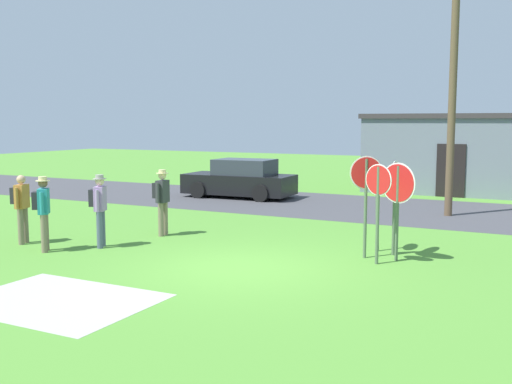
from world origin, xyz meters
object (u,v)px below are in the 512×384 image
(stop_sign_leaning_left, at_px, (398,194))
(person_in_blue, at_px, (99,205))
(person_near_signs, at_px, (43,208))
(stop_sign_rear_left, at_px, (366,189))
(person_on_left, at_px, (162,197))
(person_with_sunhat, at_px, (21,204))
(utility_pole, at_px, (453,83))
(stop_sign_rear_right, at_px, (378,197))
(stop_sign_low_front, at_px, (378,194))
(stop_sign_tallest, at_px, (395,191))
(parked_car_on_street, at_px, (240,180))

(stop_sign_leaning_left, xyz_separation_m, person_in_blue, (-6.62, -1.84, -0.44))
(person_in_blue, distance_m, person_near_signs, 1.26)
(stop_sign_rear_left, height_order, person_on_left, stop_sign_rear_left)
(stop_sign_rear_left, distance_m, person_with_sunhat, 8.28)
(stop_sign_rear_left, distance_m, person_near_signs, 7.32)
(utility_pole, bearing_deg, stop_sign_leaning_left, -89.38)
(stop_sign_leaning_left, xyz_separation_m, stop_sign_rear_right, (-0.29, -0.50, -0.04))
(stop_sign_low_front, bearing_deg, stop_sign_tallest, -28.22)
(stop_sign_rear_right, distance_m, person_with_sunhat, 8.55)
(stop_sign_rear_left, bearing_deg, stop_sign_leaning_left, 4.64)
(parked_car_on_street, xyz_separation_m, stop_sign_leaning_left, (8.17, -7.98, 0.77))
(person_in_blue, height_order, person_on_left, same)
(utility_pole, relative_size, person_with_sunhat, 4.70)
(person_in_blue, bearing_deg, stop_sign_leaning_left, 15.56)
(stop_sign_low_front, distance_m, person_near_signs, 7.68)
(parked_car_on_street, height_order, person_in_blue, person_in_blue)
(parked_car_on_street, bearing_deg, stop_sign_low_front, -43.84)
(stop_sign_tallest, xyz_separation_m, stop_sign_rear_right, (-0.10, -1.01, -0.04))
(stop_sign_rear_left, xyz_separation_m, stop_sign_rear_right, (0.39, -0.44, -0.11))
(stop_sign_leaning_left, distance_m, person_in_blue, 6.88)
(parked_car_on_street, height_order, stop_sign_tallest, stop_sign_tallest)
(stop_sign_tallest, bearing_deg, stop_sign_low_front, 151.78)
(person_in_blue, xyz_separation_m, person_with_sunhat, (-2.00, -0.53, -0.03))
(stop_sign_rear_left, relative_size, stop_sign_tallest, 1.06)
(utility_pole, relative_size, stop_sign_rear_left, 3.54)
(person_on_left, bearing_deg, person_with_sunhat, -134.95)
(utility_pole, xyz_separation_m, person_near_signs, (-7.38, -9.72, -3.15))
(stop_sign_leaning_left, bearing_deg, parked_car_on_street, 135.67)
(person_with_sunhat, bearing_deg, stop_sign_rear_left, 16.27)
(utility_pole, height_order, person_on_left, utility_pole)
(parked_car_on_street, relative_size, stop_sign_rear_right, 2.08)
(utility_pole, height_order, person_near_signs, utility_pole)
(utility_pole, height_order, person_in_blue, utility_pole)
(stop_sign_leaning_left, height_order, person_with_sunhat, stop_sign_leaning_left)
(parked_car_on_street, distance_m, stop_sign_leaning_left, 11.45)
(person_near_signs, height_order, person_on_left, same)
(stop_sign_rear_right, bearing_deg, utility_pole, 88.36)
(utility_pole, xyz_separation_m, stop_sign_rear_right, (-0.21, -7.43, -2.74))
(person_in_blue, bearing_deg, stop_sign_low_front, 23.50)
(stop_sign_leaning_left, height_order, stop_sign_rear_right, stop_sign_leaning_left)
(utility_pole, height_order, stop_sign_leaning_left, utility_pole)
(stop_sign_low_front, bearing_deg, stop_sign_rear_left, -92.60)
(stop_sign_leaning_left, height_order, stop_sign_tallest, stop_sign_tallest)
(stop_sign_leaning_left, height_order, person_near_signs, stop_sign_leaning_left)
(stop_sign_low_front, distance_m, person_in_blue, 6.52)
(stop_sign_tallest, distance_m, person_on_left, 6.03)
(stop_sign_tallest, xyz_separation_m, person_near_signs, (-7.26, -3.30, -0.44))
(parked_car_on_street, height_order, stop_sign_rear_right, stop_sign_rear_right)
(stop_sign_low_front, height_order, person_near_signs, stop_sign_low_front)
(stop_sign_leaning_left, distance_m, stop_sign_tallest, 0.54)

